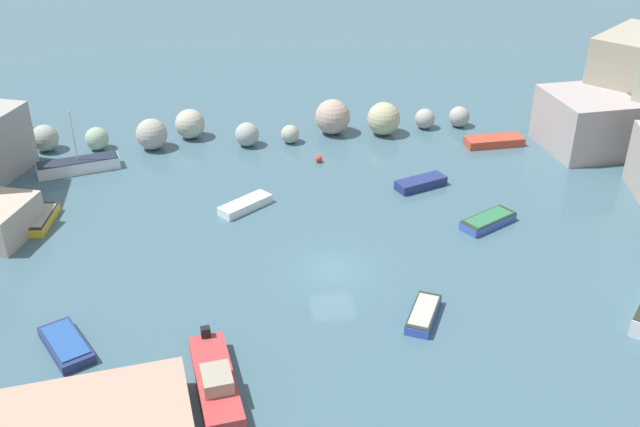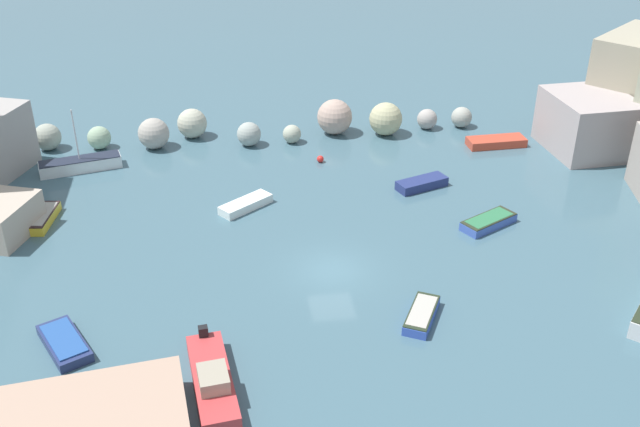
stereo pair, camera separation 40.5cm
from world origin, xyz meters
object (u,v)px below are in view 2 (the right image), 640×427
Objects in this scene: moored_boat_2 at (422,315)px; moored_boat_8 at (43,218)px; moored_boat_9 at (422,183)px; moored_boat_5 at (496,142)px; moored_boat_3 at (489,221)px; moored_boat_4 at (80,164)px; moored_boat_6 at (246,204)px; channel_buoy at (320,159)px; moored_boat_1 at (213,381)px; moored_boat_7 at (64,343)px.

moored_boat_2 is 24.37m from moored_boat_8.
moored_boat_9 is at bearing 100.92° from moored_boat_8.
moored_boat_9 is (-7.48, -6.14, -0.00)m from moored_boat_5.
moored_boat_3 is at bearing 65.69° from moored_boat_5.
moored_boat_4 is 1.54× the size of moored_boat_9.
moored_boat_6 is at bearing -46.91° from moored_boat_4.
moored_boat_9 is at bearing -38.99° from channel_buoy.
moored_boat_3 reaches higher than moored_boat_6.
moored_boat_4 reaches higher than moored_boat_2.
moored_boat_6 is at bearing -13.77° from moored_boat_9.
moored_boat_1 is 1.54× the size of moored_boat_7.
moored_boat_2 is 0.59× the size of moored_boat_4.
moored_boat_4 reaches higher than moored_boat_7.
moored_boat_7 is (2.09, -20.14, -0.18)m from moored_boat_4.
moored_boat_1 is 1.78× the size of moored_boat_2.
moored_boat_9 reaches higher than moored_boat_8.
moored_boat_5 reaches higher than moored_boat_3.
moored_boat_1 reaches higher than moored_boat_3.
channel_buoy is at bearing -17.31° from moored_boat_4.
moored_boat_2 is (10.41, 3.66, -0.22)m from moored_boat_1.
moored_boat_3 reaches higher than channel_buoy.
moored_boat_1 reaches higher than moored_boat_9.
channel_buoy is 8.54m from moored_boat_6.
moored_boat_5 is (4.79, 11.81, 0.00)m from moored_boat_3.
moored_boat_2 is 0.87× the size of moored_boat_3.
moored_boat_6 is (-8.11, 13.00, -0.02)m from moored_boat_2.
moored_boat_5 is (13.71, 1.10, 0.06)m from channel_buoy.
moored_boat_5 is at bearing -160.57° from moored_boat_9.
moored_boat_1 reaches higher than moored_boat_2.
channel_buoy is 13.94m from moored_boat_3.
moored_boat_3 is 0.68× the size of moored_boat_4.
moored_boat_6 is (-14.65, 4.38, -0.03)m from moored_boat_3.
moored_boat_4 is at bearing -2.12° from moored_boat_5.
moored_boat_4 is 1.57× the size of moored_boat_8.
moored_boat_3 is (6.54, 8.63, 0.01)m from moored_boat_2.
moored_boat_7 is 1.07× the size of moored_boat_8.
moored_boat_1 is 25.67m from moored_boat_4.
moored_boat_2 is 0.94× the size of moored_boat_6.
moored_boat_5 is at bearing -140.39° from moored_boat_3.
channel_buoy is 0.13× the size of moored_boat_9.
moored_boat_5 is (11.33, 20.43, 0.02)m from moored_boat_2.
moored_boat_6 is 15.76m from moored_boat_7.
moored_boat_8 is at bearing -160.66° from channel_buoy.
moored_boat_4 reaches higher than moored_boat_8.
moored_boat_7 is (-23.88, -8.40, -0.03)m from moored_boat_3.
moored_boat_9 reaches higher than moored_boat_3.
moored_boat_5 reaches higher than moored_boat_7.
moored_boat_9 is (11.96, 1.29, 0.04)m from moored_boat_6.
moored_boat_6 is at bearing 18.69° from moored_boat_5.
moored_boat_1 is 11.03m from moored_boat_2.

